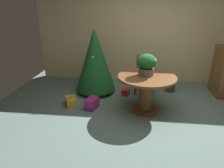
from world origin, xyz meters
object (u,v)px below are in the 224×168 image
(wooden_chair_far, at_px, (145,71))
(potted_plant, at_px, (170,83))
(gift_box_gold, at_px, (71,101))
(flower_vase, at_px, (147,64))
(gift_box_purple, at_px, (92,103))
(gift_box_red, at_px, (126,92))
(round_dining_table, at_px, (146,88))
(holiday_tree, at_px, (95,59))

(wooden_chair_far, relative_size, potted_plant, 2.19)
(gift_box_gold, bearing_deg, flower_vase, -0.06)
(gift_box_gold, bearing_deg, wooden_chair_far, 30.17)
(wooden_chair_far, xyz_separation_m, gift_box_gold, (-1.55, -0.90, -0.43))
(gift_box_purple, bearing_deg, wooden_chair_far, 43.06)
(wooden_chair_far, xyz_separation_m, gift_box_red, (-0.43, -0.25, -0.44))
(round_dining_table, height_order, wooden_chair_far, wooden_chair_far)
(holiday_tree, bearing_deg, wooden_chair_far, 6.98)
(wooden_chair_far, height_order, gift_box_gold, wooden_chair_far)
(gift_box_gold, bearing_deg, round_dining_table, -1.67)
(round_dining_table, bearing_deg, potted_plant, 59.01)
(round_dining_table, bearing_deg, wooden_chair_far, 90.00)
(potted_plant, bearing_deg, gift_box_red, -160.86)
(wooden_chair_far, bearing_deg, holiday_tree, -173.02)
(flower_vase, xyz_separation_m, potted_plant, (0.66, 1.02, -0.74))
(flower_vase, relative_size, wooden_chair_far, 0.46)
(wooden_chair_far, relative_size, gift_box_purple, 2.67)
(gift_box_gold, bearing_deg, gift_box_purple, -12.33)
(round_dining_table, relative_size, flower_vase, 2.71)
(round_dining_table, distance_m, potted_plant, 1.27)
(holiday_tree, height_order, gift_box_red, holiday_tree)
(gift_box_red, height_order, potted_plant, potted_plant)
(round_dining_table, height_order, potted_plant, round_dining_table)
(holiday_tree, height_order, gift_box_purple, holiday_tree)
(round_dining_table, bearing_deg, gift_box_red, 121.50)
(potted_plant, bearing_deg, gift_box_purple, -146.75)
(flower_vase, relative_size, potted_plant, 1.01)
(round_dining_table, relative_size, gift_box_gold, 3.07)
(holiday_tree, height_order, gift_box_gold, holiday_tree)
(gift_box_red, bearing_deg, round_dining_table, -58.50)
(holiday_tree, xyz_separation_m, potted_plant, (1.80, 0.26, -0.59))
(gift_box_gold, height_order, gift_box_purple, gift_box_purple)
(flower_vase, relative_size, gift_box_red, 1.76)
(wooden_chair_far, distance_m, gift_box_purple, 1.53)
(holiday_tree, bearing_deg, potted_plant, 8.28)
(round_dining_table, xyz_separation_m, potted_plant, (0.64, 1.07, -0.28))
(potted_plant, bearing_deg, wooden_chair_far, -169.38)
(gift_box_red, bearing_deg, potted_plant, 19.14)
(gift_box_gold, xyz_separation_m, potted_plant, (2.19, 1.02, 0.13))
(gift_box_purple, bearing_deg, round_dining_table, 3.12)
(holiday_tree, distance_m, potted_plant, 1.92)
(flower_vase, relative_size, gift_box_gold, 1.13)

